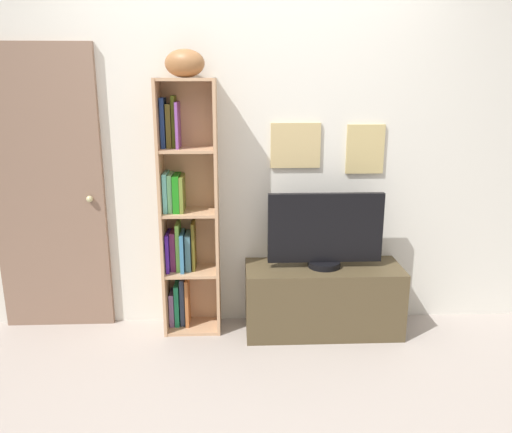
# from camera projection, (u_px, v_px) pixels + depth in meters

# --- Properties ---
(ground) EXTENTS (5.20, 5.20, 0.04)m
(ground) POSITION_uv_depth(u_px,v_px,m) (258.00, 414.00, 2.73)
(ground) COLOR #A19790
(back_wall) EXTENTS (4.80, 0.08, 2.39)m
(back_wall) POSITION_uv_depth(u_px,v_px,m) (251.00, 158.00, 3.50)
(back_wall) COLOR silver
(back_wall) RESTS_ON ground
(bookshelf) EXTENTS (0.38, 0.26, 1.73)m
(bookshelf) POSITION_uv_depth(u_px,v_px,m) (185.00, 216.00, 3.45)
(bookshelf) COLOR tan
(bookshelf) RESTS_ON ground
(football) EXTENTS (0.31, 0.26, 0.17)m
(football) POSITION_uv_depth(u_px,v_px,m) (185.00, 63.00, 3.17)
(football) COLOR brown
(football) RESTS_ON bookshelf
(tv_stand) EXTENTS (1.07, 0.41, 0.48)m
(tv_stand) POSITION_uv_depth(u_px,v_px,m) (323.00, 299.00, 3.54)
(tv_stand) COLOR #4B3E28
(tv_stand) RESTS_ON ground
(television) EXTENTS (0.77, 0.22, 0.51)m
(television) POSITION_uv_depth(u_px,v_px,m) (325.00, 231.00, 3.41)
(television) COLOR black
(television) RESTS_ON tv_stand
(door) EXTENTS (0.76, 0.09, 1.95)m
(door) POSITION_uv_depth(u_px,v_px,m) (48.00, 193.00, 3.45)
(door) COLOR #7C604F
(door) RESTS_ON ground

